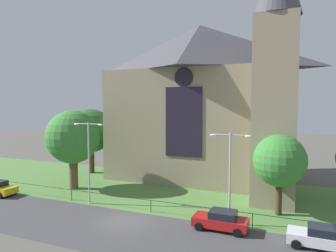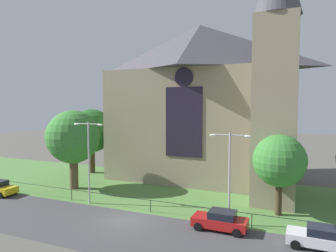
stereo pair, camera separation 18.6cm
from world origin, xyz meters
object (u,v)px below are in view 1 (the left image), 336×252
(tree_left_near, at_px, (73,137))
(parked_car_red, at_px, (221,220))
(church_building, at_px, (204,100))
(streetlamp_near, at_px, (89,152))
(tree_left_far, at_px, (91,131))
(parked_car_white, at_px, (321,237))
(tree_right_near, at_px, (280,161))
(streetlamp_far, at_px, (230,166))

(tree_left_near, relative_size, parked_car_red, 2.15)
(church_building, height_order, tree_left_near, church_building)
(streetlamp_near, bearing_deg, parked_car_red, -5.59)
(tree_left_far, distance_m, parked_car_white, 31.83)
(church_building, relative_size, streetlamp_near, 3.24)
(parked_car_white, bearing_deg, tree_left_far, -23.42)
(tree_left_far, xyz_separation_m, parked_car_red, (21.55, -12.77, -5.24))
(parked_car_red, distance_m, parked_car_white, 6.96)
(church_building, distance_m, tree_right_near, 15.30)
(tree_left_near, bearing_deg, tree_left_far, 112.46)
(streetlamp_far, bearing_deg, parked_car_red, -106.67)
(streetlamp_near, height_order, streetlamp_far, streetlamp_near)
(parked_car_red, bearing_deg, tree_left_near, -15.12)
(parked_car_red, relative_size, parked_car_white, 0.99)
(tree_left_far, bearing_deg, tree_right_near, -16.56)
(tree_left_near, bearing_deg, parked_car_white, -12.35)
(streetlamp_near, bearing_deg, streetlamp_far, 0.00)
(church_building, bearing_deg, streetlamp_near, -117.52)
(tree_right_near, height_order, tree_left_far, tree_left_far)
(church_building, bearing_deg, tree_right_near, -46.24)
(tree_left_far, bearing_deg, church_building, 9.94)
(tree_right_near, xyz_separation_m, parked_car_red, (-3.94, -5.19, -4.06))
(tree_right_near, bearing_deg, church_building, 133.76)
(tree_left_far, relative_size, streetlamp_far, 1.21)
(tree_right_near, height_order, tree_left_near, tree_left_near)
(tree_right_near, relative_size, parked_car_white, 1.68)
(streetlamp_near, distance_m, streetlamp_far, 13.73)
(church_building, bearing_deg, tree_left_near, -140.20)
(church_building, xyz_separation_m, parked_car_red, (5.94, -15.50, -9.53))
(tree_right_near, height_order, streetlamp_near, streetlamp_near)
(church_building, xyz_separation_m, parked_car_white, (12.88, -15.93, -9.53))
(tree_right_near, height_order, parked_car_red, tree_right_near)
(tree_left_far, distance_m, parked_car_red, 25.59)
(tree_left_far, xyz_separation_m, streetlamp_near, (8.22, -11.46, -0.85))
(tree_left_far, distance_m, streetlamp_far, 24.78)
(streetlamp_far, bearing_deg, tree_left_far, 152.42)
(streetlamp_near, height_order, parked_car_white, streetlamp_near)
(tree_left_far, height_order, streetlamp_far, tree_left_far)
(tree_right_near, height_order, streetlamp_far, streetlamp_far)
(streetlamp_far, distance_m, parked_car_white, 7.91)
(tree_right_near, distance_m, tree_left_far, 26.63)
(streetlamp_far, bearing_deg, tree_right_near, 47.52)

